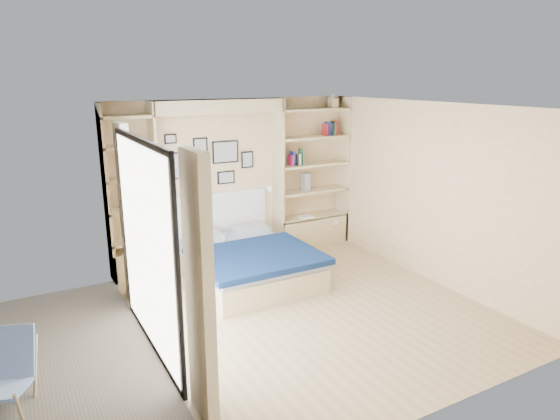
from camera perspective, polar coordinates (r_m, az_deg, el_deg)
ground at (r=6.43m, az=3.32°, el=-11.06°), size 4.50×4.50×0.00m
room_shell at (r=7.16m, az=-5.68°, el=0.84°), size 4.50×4.50×4.50m
bed at (r=7.16m, az=-3.89°, el=-5.92°), size 1.65×2.06×1.07m
photo_gallery at (r=7.67m, az=-8.33°, el=5.73°), size 1.48×0.02×0.82m
reading_lamps at (r=7.62m, az=-6.52°, el=1.86°), size 1.92×0.12×0.15m
shelf_decor at (r=8.24m, az=2.90°, el=7.23°), size 3.53×0.23×2.03m
deck_chair at (r=5.18m, az=-28.77°, el=-15.94°), size 0.61×0.77×0.67m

